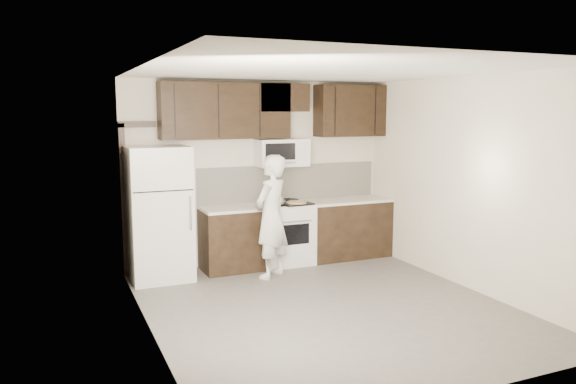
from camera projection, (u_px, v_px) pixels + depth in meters
floor at (327, 307)px, 6.52m from camera, size 4.50×4.50×0.00m
back_wall at (258, 172)px, 8.37m from camera, size 4.00×0.00×4.00m
ceiling at (329, 70)px, 6.13m from camera, size 4.50×4.50×0.00m
counter_run at (303, 232)px, 8.45m from camera, size 2.95×0.64×0.91m
stove at (285, 233)px, 8.33m from camera, size 0.76×0.66×0.94m
backsplash at (289, 182)px, 8.58m from camera, size 2.90×0.02×0.54m
upper_cabinets at (275, 109)px, 8.16m from camera, size 3.48×0.35×0.78m
microwave at (282, 153)px, 8.27m from camera, size 0.76×0.42×0.40m
refrigerator at (159, 214)px, 7.50m from camera, size 0.80×0.76×1.80m
door_trim at (127, 186)px, 7.59m from camera, size 0.50×0.08×2.12m
saucepan at (278, 201)px, 8.05m from camera, size 0.30×0.18×0.17m
baking_tray at (297, 204)px, 8.16m from camera, size 0.45×0.35×0.02m
pizza at (297, 202)px, 8.16m from camera, size 0.31×0.31×0.02m
person at (271, 217)px, 7.60m from camera, size 0.73×0.69×1.68m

